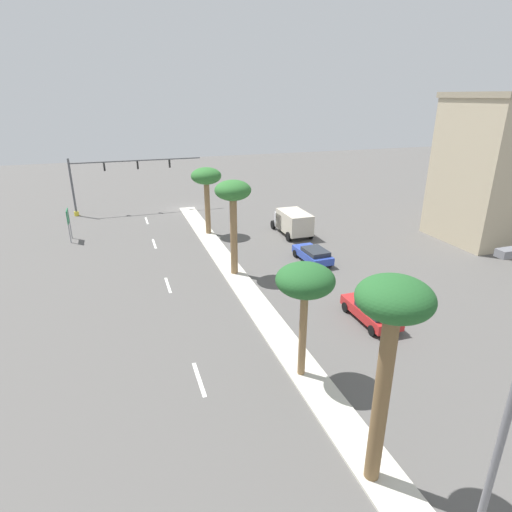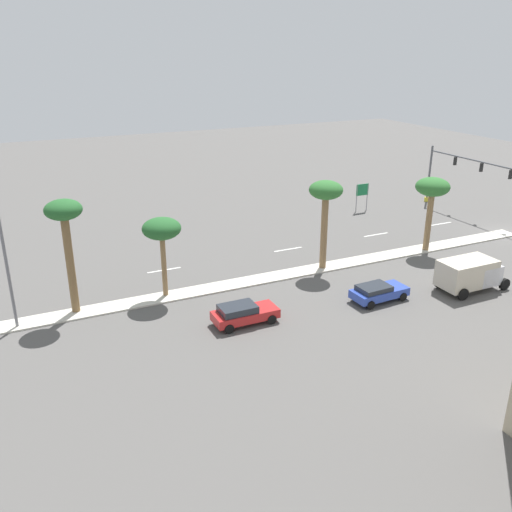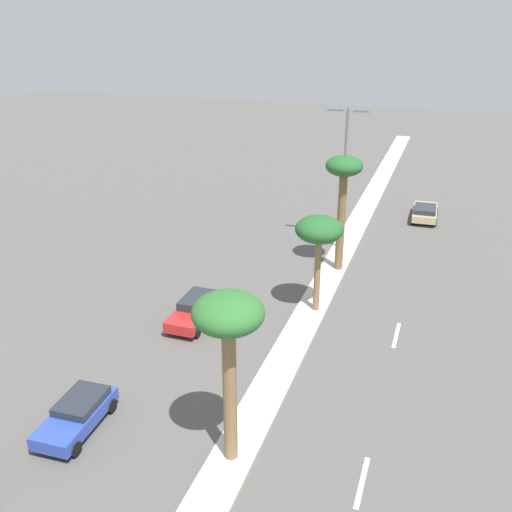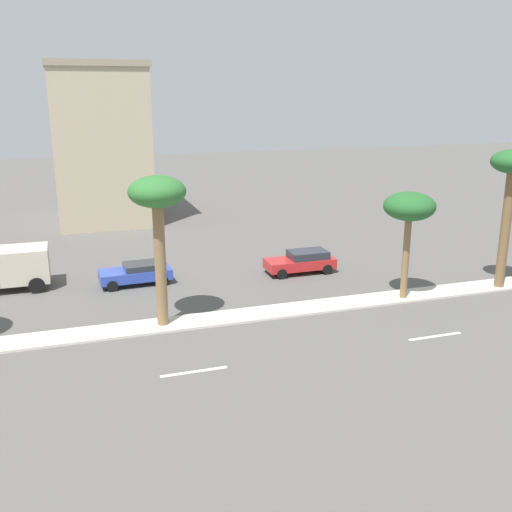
{
  "view_description": "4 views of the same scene",
  "coord_description": "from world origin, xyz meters",
  "px_view_note": "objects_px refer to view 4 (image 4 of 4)",
  "views": [
    {
      "loc": [
        8.0,
        50.62,
        13.15
      ],
      "look_at": [
        -0.02,
        26.87,
        3.48
      ],
      "focal_mm": 29.3,
      "sensor_mm": 36.0,
      "label": 1
    },
    {
      "loc": [
        -35.78,
        44.43,
        17.24
      ],
      "look_at": [
        -2.58,
        28.82,
        3.18
      ],
      "focal_mm": 38.52,
      "sensor_mm": 36.0,
      "label": 2
    },
    {
      "loc": [
        6.93,
        4.27,
        16.85
      ],
      "look_at": [
        -3.07,
        33.53,
        3.66
      ],
      "focal_mm": 41.06,
      "sensor_mm": 36.0,
      "label": 3
    },
    {
      "loc": [
        26.8,
        17.56,
        11.2
      ],
      "look_at": [
        0.44,
        26.19,
        3.31
      ],
      "focal_mm": 41.1,
      "sensor_mm": 36.0,
      "label": 4
    }
  ],
  "objects_px": {
    "sedan_blue_near": "(137,273)",
    "box_truck": "(3,268)",
    "palm_tree_rear": "(157,202)",
    "palm_tree_mid": "(409,209)",
    "palm_tree_center": "(512,176)",
    "sedan_red_mid": "(302,261)",
    "commercial_building": "(100,143)"
  },
  "relations": [
    {
      "from": "palm_tree_rear",
      "to": "sedan_blue_near",
      "type": "bearing_deg",
      "value": -176.89
    },
    {
      "from": "sedan_red_mid",
      "to": "commercial_building",
      "type": "bearing_deg",
      "value": -152.55
    },
    {
      "from": "commercial_building",
      "to": "palm_tree_mid",
      "type": "xyz_separation_m",
      "value": [
        26.86,
        14.12,
        -1.64
      ]
    },
    {
      "from": "palm_tree_rear",
      "to": "box_truck",
      "type": "distance_m",
      "value": 12.37
    },
    {
      "from": "commercial_building",
      "to": "sedan_blue_near",
      "type": "height_order",
      "value": "commercial_building"
    },
    {
      "from": "palm_tree_center",
      "to": "palm_tree_rear",
      "type": "bearing_deg",
      "value": -91.14
    },
    {
      "from": "sedan_red_mid",
      "to": "box_truck",
      "type": "relative_size",
      "value": 0.81
    },
    {
      "from": "commercial_building",
      "to": "sedan_blue_near",
      "type": "xyz_separation_m",
      "value": [
        19.59,
        0.46,
        -6.03
      ]
    },
    {
      "from": "palm_tree_mid",
      "to": "palm_tree_rear",
      "type": "bearing_deg",
      "value": -91.36
    },
    {
      "from": "palm_tree_mid",
      "to": "sedan_blue_near",
      "type": "xyz_separation_m",
      "value": [
        -7.27,
        -13.66,
        -4.39
      ]
    },
    {
      "from": "palm_tree_rear",
      "to": "sedan_blue_near",
      "type": "xyz_separation_m",
      "value": [
        -6.96,
        -0.38,
        -5.47
      ]
    },
    {
      "from": "palm_tree_rear",
      "to": "sedan_blue_near",
      "type": "distance_m",
      "value": 8.86
    },
    {
      "from": "palm_tree_mid",
      "to": "palm_tree_center",
      "type": "relative_size",
      "value": 0.74
    },
    {
      "from": "commercial_building",
      "to": "palm_tree_center",
      "type": "relative_size",
      "value": 1.69
    },
    {
      "from": "palm_tree_mid",
      "to": "box_truck",
      "type": "height_order",
      "value": "palm_tree_mid"
    },
    {
      "from": "sedan_blue_near",
      "to": "palm_tree_center",
      "type": "bearing_deg",
      "value": 69.85
    },
    {
      "from": "palm_tree_center",
      "to": "sedan_blue_near",
      "type": "bearing_deg",
      "value": -110.15
    },
    {
      "from": "sedan_blue_near",
      "to": "sedan_red_mid",
      "type": "bearing_deg",
      "value": 84.7
    },
    {
      "from": "commercial_building",
      "to": "palm_tree_rear",
      "type": "relative_size",
      "value": 1.84
    },
    {
      "from": "palm_tree_rear",
      "to": "palm_tree_center",
      "type": "xyz_separation_m",
      "value": [
        0.39,
        19.64,
        0.42
      ]
    },
    {
      "from": "commercial_building",
      "to": "palm_tree_rear",
      "type": "xyz_separation_m",
      "value": [
        26.55,
        0.84,
        -0.56
      ]
    },
    {
      "from": "palm_tree_rear",
      "to": "palm_tree_mid",
      "type": "height_order",
      "value": "palm_tree_rear"
    },
    {
      "from": "commercial_building",
      "to": "palm_tree_center",
      "type": "xyz_separation_m",
      "value": [
        26.94,
        20.48,
        -0.14
      ]
    },
    {
      "from": "palm_tree_mid",
      "to": "sedan_red_mid",
      "type": "relative_size",
      "value": 1.35
    },
    {
      "from": "sedan_red_mid",
      "to": "box_truck",
      "type": "height_order",
      "value": "box_truck"
    },
    {
      "from": "sedan_blue_near",
      "to": "palm_tree_mid",
      "type": "bearing_deg",
      "value": 61.96
    },
    {
      "from": "palm_tree_mid",
      "to": "box_truck",
      "type": "relative_size",
      "value": 1.1
    },
    {
      "from": "sedan_red_mid",
      "to": "sedan_blue_near",
      "type": "xyz_separation_m",
      "value": [
        -0.95,
        -10.21,
        -0.05
      ]
    },
    {
      "from": "sedan_blue_near",
      "to": "box_truck",
      "type": "distance_m",
      "value": 7.57
    },
    {
      "from": "commercial_building",
      "to": "palm_tree_center",
      "type": "distance_m",
      "value": 33.84
    },
    {
      "from": "sedan_red_mid",
      "to": "palm_tree_mid",
      "type": "bearing_deg",
      "value": 28.6
    },
    {
      "from": "palm_tree_rear",
      "to": "palm_tree_center",
      "type": "height_order",
      "value": "palm_tree_center"
    }
  ]
}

